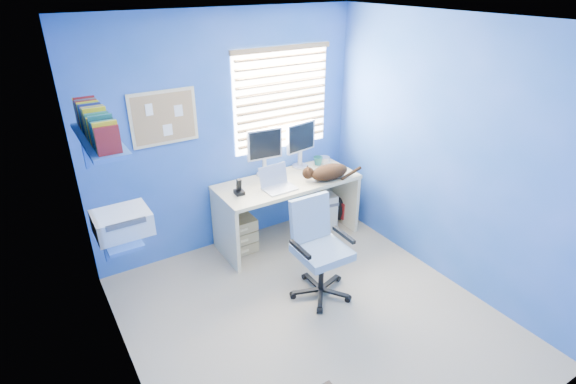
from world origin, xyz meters
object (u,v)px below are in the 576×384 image
laptop (279,180)px  office_chair (319,261)px  desk (287,210)px  cat (329,172)px  tower_pc (322,207)px

laptop → office_chair: laptop is taller
desk → cat: (0.41, -0.20, 0.45)m
desk → cat: 0.65m
desk → cat: size_ratio=3.44×
laptop → tower_pc: laptop is taller
desk → tower_pc: desk is taller
laptop → tower_pc: bearing=13.8°
desk → office_chair: bearing=-104.8°
laptop → office_chair: size_ratio=0.35×
tower_pc → office_chair: 1.31m
desk → office_chair: office_chair is taller
laptop → office_chair: 0.97m
cat → office_chair: size_ratio=0.48×
tower_pc → office_chair: (-0.79, -1.03, 0.13)m
tower_pc → office_chair: bearing=-118.2°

